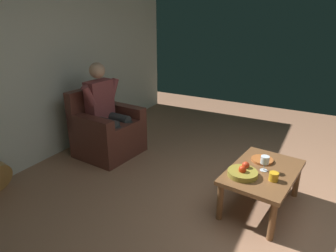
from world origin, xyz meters
The scene contains 9 objects.
ground_plane centered at (0.00, 0.00, 0.00)m, with size 7.66×7.66×0.00m, color #9F7154.
wall_back centered at (0.00, -3.22, 1.29)m, with size 5.85×0.06×2.57m, color silver.
armchair centered at (-0.53, -2.58, 0.32)m, with size 0.83×0.78×0.90m.
person_seated centered at (-0.53, -2.57, 0.66)m, with size 0.64×0.56×1.24m.
coffee_table centered at (-0.28, -0.45, 0.35)m, with size 0.97×0.69×0.42m.
wine_glass_near centered at (-0.27, -0.45, 0.52)m, with size 0.08×0.08×0.15m.
fruit_bowl centered at (-0.08, -0.60, 0.45)m, with size 0.28×0.28×0.11m.
decorative_dish centered at (-0.47, -0.50, 0.43)m, with size 0.22×0.22×0.02m, color #B7612D.
candle_jar centered at (-0.13, -0.33, 0.45)m, with size 0.09×0.09×0.08m, color gold.
Camera 1 is at (2.40, -0.04, 1.84)m, focal length 32.14 mm.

